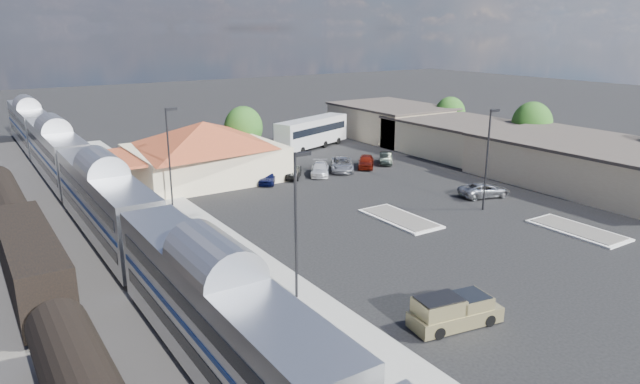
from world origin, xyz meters
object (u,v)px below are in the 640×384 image
coach_bus (312,131)px  pickup_truck (456,311)px  suv (485,190)px  station_depot (204,150)px

coach_bus → pickup_truck: bearing=136.2°
coach_bus → suv: bearing=162.3°
pickup_truck → coach_bus: 48.72m
pickup_truck → suv: bearing=-43.0°
suv → coach_bus: size_ratio=0.39×
suv → station_depot: bearing=59.0°
station_depot → suv: 29.19m
station_depot → suv: size_ratio=3.67×
pickup_truck → suv: (20.60, 16.08, -0.15)m
suv → coach_bus: 28.80m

